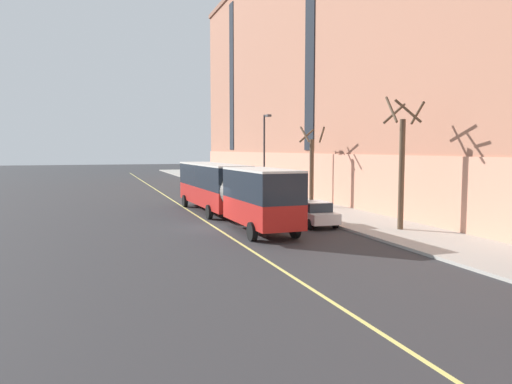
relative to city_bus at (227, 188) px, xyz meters
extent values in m
plane|color=#303033|center=(-1.58, -3.39, -2.15)|extent=(260.00, 260.00, 0.00)
cube|color=#ADA89E|center=(8.11, -0.39, -2.07)|extent=(5.41, 160.00, 0.15)
cube|color=#B2755B|center=(16.81, -3.39, 11.67)|extent=(12.00, 110.00, 27.64)
cube|color=tan|center=(10.74, -3.39, 0.05)|extent=(0.14, 110.00, 4.40)
cube|color=#1E232B|center=(10.76, 10.36, 13.06)|extent=(0.10, 2.00, 21.01)
cube|color=#1E232B|center=(10.76, 37.86, 13.06)|extent=(0.10, 2.00, 21.01)
cube|color=red|center=(-0.15, 3.84, -0.86)|extent=(2.92, 12.03, 1.34)
cube|color=black|center=(-0.15, 3.84, 0.63)|extent=(2.94, 12.03, 1.63)
cube|color=silver|center=(-0.15, 3.84, 1.50)|extent=(2.95, 12.03, 0.12)
cube|color=#19232D|center=(-0.38, 9.84, 0.46)|extent=(2.27, 0.17, 1.23)
cube|color=orange|center=(-0.38, 9.85, 1.26)|extent=(1.73, 0.13, 0.28)
cube|color=black|center=(-0.38, 9.86, -1.43)|extent=(2.42, 0.21, 0.24)
cube|color=white|center=(-1.24, 9.83, -1.18)|extent=(0.28, 0.07, 0.18)
cube|color=white|center=(0.48, 9.89, -1.18)|extent=(0.28, 0.07, 0.18)
cylinder|color=#595651|center=(0.10, -2.63, -0.04)|extent=(2.38, 1.09, 2.34)
cube|color=red|center=(0.25, -6.53, -0.86)|extent=(2.73, 6.89, 1.34)
cube|color=black|center=(0.25, -6.53, 0.63)|extent=(2.74, 6.89, 1.63)
cube|color=silver|center=(0.25, -6.53, 1.50)|extent=(2.75, 6.89, 0.12)
cylinder|color=black|center=(-1.54, 7.97, -1.65)|extent=(0.34, 1.01, 1.00)
cylinder|color=black|center=(0.93, 8.07, -1.65)|extent=(0.34, 1.01, 1.00)
cylinder|color=black|center=(-1.24, 0.21, -1.65)|extent=(0.34, 1.01, 1.00)
cylinder|color=black|center=(1.22, 0.31, -1.65)|extent=(0.34, 1.01, 1.00)
cylinder|color=black|center=(-0.91, -8.44, -1.65)|extent=(0.34, 1.01, 1.00)
cylinder|color=black|center=(1.56, -8.35, -1.65)|extent=(0.34, 1.01, 1.00)
cube|color=#B7B7BC|center=(4.24, 11.19, -1.51)|extent=(1.94, 4.63, 0.64)
cube|color=#232D38|center=(4.24, 10.97, -0.91)|extent=(1.67, 2.10, 0.56)
cube|color=#B7B7BC|center=(4.24, 10.97, -0.61)|extent=(1.63, 2.01, 0.04)
cylinder|color=black|center=(3.37, 12.64, -1.83)|extent=(0.23, 0.64, 0.64)
cylinder|color=black|center=(5.18, 12.60, -1.83)|extent=(0.23, 0.64, 0.64)
cylinder|color=black|center=(3.31, 9.79, -1.83)|extent=(0.23, 0.64, 0.64)
cylinder|color=black|center=(5.12, 9.75, -1.83)|extent=(0.23, 0.64, 0.64)
cube|color=silver|center=(4.35, -4.71, -1.51)|extent=(1.84, 4.31, 0.64)
cube|color=#232D38|center=(4.34, -4.92, -0.91)|extent=(1.58, 1.96, 0.56)
cube|color=silver|center=(4.34, -4.92, -0.61)|extent=(1.54, 1.87, 0.04)
cylinder|color=black|center=(3.53, -3.36, -1.83)|extent=(0.24, 0.65, 0.64)
cylinder|color=black|center=(5.23, -3.40, -1.83)|extent=(0.24, 0.65, 0.64)
cylinder|color=black|center=(3.46, -6.01, -1.83)|extent=(0.24, 0.65, 0.64)
cylinder|color=black|center=(5.16, -6.05, -1.83)|extent=(0.24, 0.65, 0.64)
cube|color=black|center=(4.09, 27.87, -1.51)|extent=(1.76, 4.60, 0.64)
cube|color=#232D38|center=(4.09, 27.64, -0.91)|extent=(1.54, 2.08, 0.56)
cube|color=black|center=(4.09, 27.64, -0.61)|extent=(1.50, 1.98, 0.04)
cylinder|color=black|center=(3.23, 29.29, -1.83)|extent=(0.22, 0.64, 0.64)
cylinder|color=black|center=(4.93, 29.30, -1.83)|extent=(0.22, 0.64, 0.64)
cylinder|color=black|center=(3.24, 26.44, -1.83)|extent=(0.22, 0.64, 0.64)
cylinder|color=black|center=(4.94, 26.45, -1.83)|extent=(0.22, 0.64, 0.64)
cube|color=black|center=(4.29, 19.00, -1.51)|extent=(1.76, 4.29, 0.64)
cube|color=#232D38|center=(4.29, 18.78, -0.91)|extent=(1.53, 1.94, 0.56)
cube|color=black|center=(4.29, 18.78, -0.61)|extent=(1.49, 1.85, 0.04)
cylinder|color=black|center=(3.44, 20.30, -1.83)|extent=(0.23, 0.64, 0.64)
cylinder|color=black|center=(5.10, 20.33, -1.83)|extent=(0.23, 0.64, 0.64)
cylinder|color=black|center=(3.47, 17.66, -1.83)|extent=(0.23, 0.64, 0.64)
cylinder|color=black|center=(5.14, 17.69, -1.83)|extent=(0.23, 0.64, 0.64)
cylinder|color=brown|center=(8.21, -8.32, 1.19)|extent=(0.33, 0.33, 6.37)
cylinder|color=brown|center=(9.03, -8.53, 4.72)|extent=(0.58, 1.77, 1.21)
cylinder|color=brown|center=(8.12, -7.58, 4.74)|extent=(1.59, 0.33, 1.25)
cylinder|color=brown|center=(7.50, -8.22, 4.92)|extent=(0.37, 1.53, 1.59)
cylinder|color=brown|center=(8.03, -9.06, 4.78)|extent=(1.60, 0.53, 1.33)
cylinder|color=brown|center=(8.21, 4.12, 0.73)|extent=(0.35, 0.35, 5.45)
cylinder|color=brown|center=(9.00, 3.93, 3.82)|extent=(0.56, 1.70, 1.26)
cylinder|color=brown|center=(8.03, 4.79, 3.75)|extent=(1.46, 0.54, 1.13)
cylinder|color=brown|center=(7.54, 4.05, 3.85)|extent=(0.31, 1.46, 1.31)
cylinder|color=#2D2D30|center=(6.00, 9.58, 1.87)|extent=(0.16, 0.16, 7.72)
cylinder|color=#2D2D30|center=(6.00, 9.03, 5.63)|extent=(0.10, 1.10, 0.10)
cube|color=#3D3D3F|center=(6.00, 8.48, 5.58)|extent=(0.36, 0.60, 0.20)
cylinder|color=red|center=(5.90, 10.47, -1.72)|extent=(0.24, 0.24, 0.55)
sphere|color=silver|center=(5.90, 10.47, -1.38)|extent=(0.20, 0.20, 0.20)
cylinder|color=silver|center=(5.74, 10.47, -1.67)|extent=(0.10, 0.09, 0.09)
cylinder|color=silver|center=(6.06, 10.47, -1.67)|extent=(0.10, 0.09, 0.09)
cube|color=#E0D66B|center=(-1.70, -0.39, -2.14)|extent=(0.16, 140.00, 0.01)
camera|label=1|loc=(-8.78, -33.06, 2.68)|focal=35.00mm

